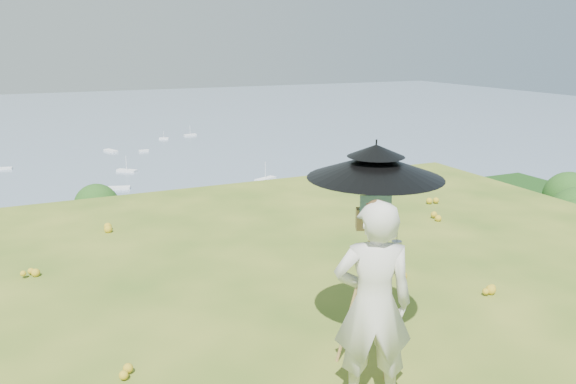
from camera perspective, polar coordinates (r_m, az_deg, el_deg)
name	(u,v)px	position (r m, az deg, el deg)	size (l,w,h in m)	color
ground	(326,338)	(6.31, 3.90, -14.61)	(14.00, 14.00, 0.00)	#36601B
shoreline_tier	(81,320)	(88.93, -20.32, -12.12)	(170.00, 28.00, 8.00)	#665E51
bay_water	(47,137)	(247.64, -23.29, 5.14)	(700.00, 700.00, 0.00)	#7390A4
slope_trees	(98,299)	(43.83, -18.76, -10.28)	(110.00, 50.00, 6.00)	#1B4615
harbor_town	(76,279)	(86.27, -20.71, -8.26)	(110.00, 22.00, 5.00)	beige
moored_boats	(5,182)	(170.14, -26.80, 0.87)	(140.00, 140.00, 0.70)	white
wildflowers	(316,323)	(6.47, 2.85, -13.17)	(10.00, 10.50, 0.12)	gold
painter	(373,305)	(4.95, 8.63, -11.27)	(0.68, 0.45, 1.88)	silver
field_easel	(371,282)	(5.53, 8.47, -9.02)	(0.67, 0.67, 1.76)	#A67445
sun_umbrella	(375,183)	(5.24, 8.80, 0.91)	(1.26, 1.26, 0.81)	black
painter_cap	(377,206)	(4.63, 9.06, -1.41)	(0.19, 0.23, 0.10)	#D0727A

